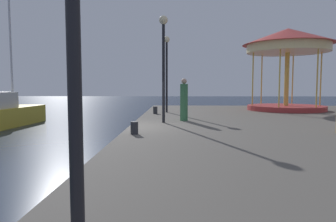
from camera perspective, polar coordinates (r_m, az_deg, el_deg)
The scene contains 7 objects.
ground_plane at distance 11.78m, azimuth -7.26°, elevation -6.73°, with size 120.00×120.00×0.00m, color #162338.
carousel at distance 20.89m, azimuth 21.41°, elevation 10.62°, with size 5.55×5.55×5.11m.
lamp_post_mid_promenade at distance 12.78m, azimuth -0.85°, elevation 11.27°, with size 0.36×0.36×4.38m.
lamp_post_far_end at distance 17.83m, azimuth -0.25°, elevation 9.36°, with size 0.36×0.36×4.37m.
bollard_south at distance 9.73m, azimuth -6.29°, elevation -3.14°, with size 0.24×0.24×0.40m, color #2D2D33.
bollard_center at distance 16.90m, azimuth -2.39°, elevation 0.17°, with size 0.24×0.24×0.40m, color #2D2D33.
person_near_carousel at distance 13.44m, azimuth 2.99°, elevation 1.89°, with size 0.34×0.34×1.85m.
Camera 1 is at (1.77, -11.41, 2.31)m, focal length 32.69 mm.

